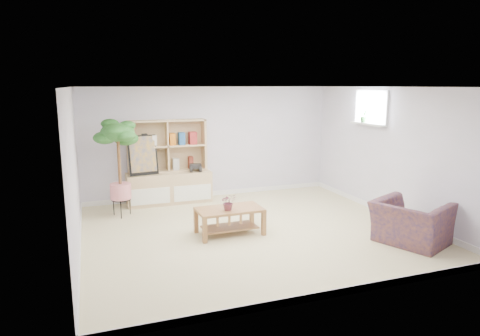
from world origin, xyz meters
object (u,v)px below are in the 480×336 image
object	(u,v)px
storage_unit	(168,162)
armchair	(411,220)
floor_tree	(119,168)
coffee_table	(230,221)

from	to	relation	value
storage_unit	armchair	world-z (taller)	storage_unit
floor_tree	storage_unit	bearing A→B (deg)	31.83
armchair	floor_tree	bearing A→B (deg)	30.60
armchair	storage_unit	bearing A→B (deg)	17.03
storage_unit	floor_tree	world-z (taller)	floor_tree
coffee_table	armchair	size ratio (longest dim) A/B	1.04
storage_unit	floor_tree	bearing A→B (deg)	-148.17
storage_unit	coffee_table	bearing A→B (deg)	-75.66
floor_tree	armchair	size ratio (longest dim) A/B	1.77
coffee_table	floor_tree	distance (m)	2.39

